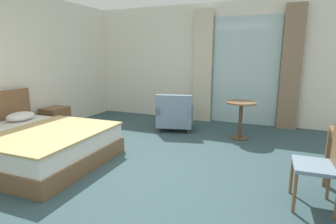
# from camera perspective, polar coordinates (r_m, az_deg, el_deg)

# --- Properties ---
(ground) EXTENTS (6.37, 7.12, 0.10)m
(ground) POSITION_cam_1_polar(r_m,az_deg,el_deg) (3.87, -4.89, -12.86)
(ground) COLOR #334C51
(wall_back) EXTENTS (5.97, 0.12, 2.74)m
(wall_back) POSITION_cam_1_polar(r_m,az_deg,el_deg) (6.62, 8.31, 10.13)
(wall_back) COLOR white
(wall_back) RESTS_ON ground
(balcony_glass_door) EXTENTS (1.45, 0.02, 2.41)m
(balcony_glass_door) POSITION_cam_1_polar(r_m,az_deg,el_deg) (6.38, 15.96, 8.25)
(balcony_glass_door) COLOR silver
(balcony_glass_door) RESTS_ON ground
(curtain_panel_left) EXTENTS (0.43, 0.10, 2.60)m
(curtain_panel_left) POSITION_cam_1_polar(r_m,az_deg,el_deg) (6.46, 7.42, 9.47)
(curtain_panel_left) COLOR beige
(curtain_panel_left) RESTS_ON ground
(curtain_panel_right) EXTENTS (0.40, 0.10, 2.60)m
(curtain_panel_right) POSITION_cam_1_polar(r_m,az_deg,el_deg) (6.24, 24.65, 8.40)
(curtain_panel_right) COLOR #897056
(curtain_panel_right) RESTS_ON ground
(bed) EXTENTS (2.13, 1.79, 0.97)m
(bed) POSITION_cam_1_polar(r_m,az_deg,el_deg) (4.56, -26.98, -6.03)
(bed) COLOR brown
(bed) RESTS_ON ground
(nightstand) EXTENTS (0.42, 0.48, 0.52)m
(nightstand) POSITION_cam_1_polar(r_m,az_deg,el_deg) (6.03, -22.72, -1.54)
(nightstand) COLOR brown
(nightstand) RESTS_ON ground
(desk_chair) EXTENTS (0.43, 0.47, 0.95)m
(desk_chair) POSITION_cam_1_polar(r_m,az_deg,el_deg) (3.21, 30.32, -8.71)
(desk_chair) COLOR gray
(desk_chair) RESTS_ON ground
(armchair_by_window) EXTENTS (0.88, 0.87, 0.79)m
(armchair_by_window) POSITION_cam_1_polar(r_m,az_deg,el_deg) (5.71, 1.52, -0.68)
(armchair_by_window) COLOR gray
(armchair_by_window) RESTS_ON ground
(round_cafe_table) EXTENTS (0.57, 0.57, 0.72)m
(round_cafe_table) POSITION_cam_1_polar(r_m,az_deg,el_deg) (5.25, 15.20, -0.02)
(round_cafe_table) COLOR brown
(round_cafe_table) RESTS_ON ground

